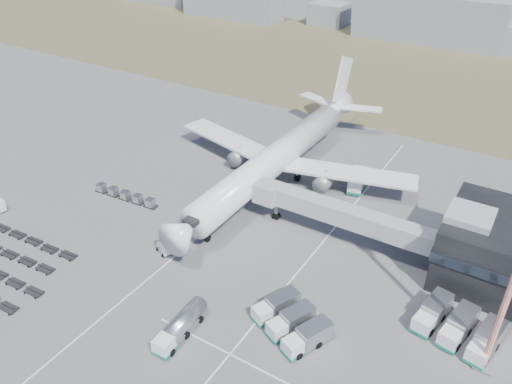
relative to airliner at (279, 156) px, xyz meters
The scene contains 12 objects.
ground 32.81m from the airliner, 90.00° to the right, with size 420.00×420.00×0.00m, color #565659.
grass_strip 77.80m from the airliner, 90.00° to the left, with size 420.00×90.00×0.01m, color #4F4F2F.
lane_markings 31.41m from the airliner, 71.60° to the right, with size 47.12×110.00×0.01m.
jet_bridge 19.89m from the airliner, 36.93° to the right, with size 30.30×3.80×7.05m.
airliner is the anchor object (origin of this frame).
skyline 117.74m from the airliner, 98.45° to the left, with size 304.77×22.21×21.85m.
fuel_tanker 42.16m from the airliner, 77.79° to the right, with size 2.67×9.11×2.92m.
pushback_tug 29.83m from the airliner, 97.80° to the right, with size 2.83×1.59×1.32m, color white.
catering_truck 15.48m from the airliner, 19.34° to the left, with size 3.96×6.92×2.99m.
service_trucks_near 38.89m from the airliner, 58.09° to the right, with size 10.84×9.74×2.70m.
service_trucks_far 45.15m from the airliner, 30.07° to the right, with size 10.72×8.88×2.90m.
uld_row 29.64m from the airliner, 133.95° to the right, with size 13.77×2.42×1.50m.
Camera 1 is at (40.75, -41.76, 49.31)m, focal length 35.00 mm.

